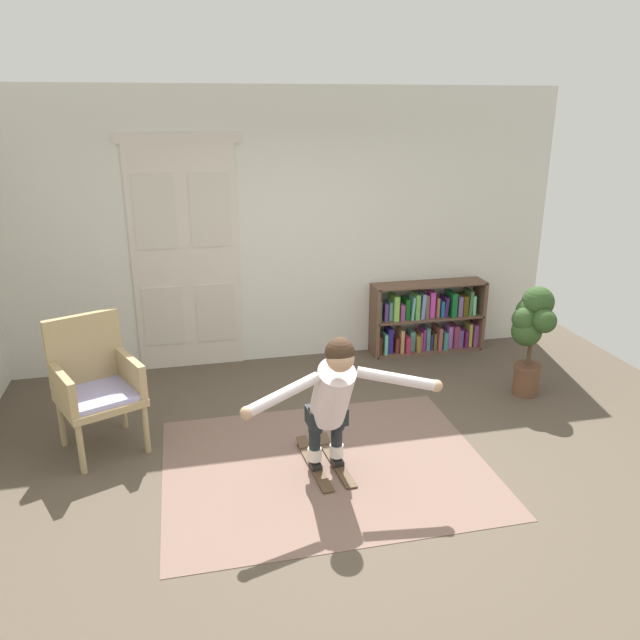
{
  "coord_description": "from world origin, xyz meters",
  "views": [
    {
      "loc": [
        -1.12,
        -3.92,
        2.7
      ],
      "look_at": [
        -0.07,
        0.74,
        1.05
      ],
      "focal_mm": 34.97,
      "sensor_mm": 36.0,
      "label": 1
    }
  ],
  "objects_px": {
    "wicker_chair": "(95,381)",
    "skis_pair": "(325,462)",
    "potted_plant": "(531,329)",
    "bookshelf": "(427,320)",
    "person_skier": "(333,394)"
  },
  "relations": [
    {
      "from": "wicker_chair",
      "to": "skis_pair",
      "type": "relative_size",
      "value": 1.42
    },
    {
      "from": "potted_plant",
      "to": "skis_pair",
      "type": "height_order",
      "value": "potted_plant"
    },
    {
      "from": "bookshelf",
      "to": "skis_pair",
      "type": "distance_m",
      "value": 2.74
    },
    {
      "from": "skis_pair",
      "to": "potted_plant",
      "type": "bearing_deg",
      "value": 19.9
    },
    {
      "from": "potted_plant",
      "to": "person_skier",
      "type": "height_order",
      "value": "person_skier"
    },
    {
      "from": "potted_plant",
      "to": "person_skier",
      "type": "bearing_deg",
      "value": -155.59
    },
    {
      "from": "bookshelf",
      "to": "potted_plant",
      "type": "xyz_separation_m",
      "value": [
        0.51,
        -1.32,
        0.32
      ]
    },
    {
      "from": "wicker_chair",
      "to": "person_skier",
      "type": "height_order",
      "value": "person_skier"
    },
    {
      "from": "bookshelf",
      "to": "wicker_chair",
      "type": "height_order",
      "value": "wicker_chair"
    },
    {
      "from": "wicker_chair",
      "to": "skis_pair",
      "type": "xyz_separation_m",
      "value": [
        1.75,
        -0.71,
        -0.56
      ]
    },
    {
      "from": "wicker_chair",
      "to": "skis_pair",
      "type": "bearing_deg",
      "value": -22.0
    },
    {
      "from": "potted_plant",
      "to": "person_skier",
      "type": "xyz_separation_m",
      "value": [
        -2.19,
        -0.99,
        0.02
      ]
    },
    {
      "from": "potted_plant",
      "to": "skis_pair",
      "type": "relative_size",
      "value": 1.41
    },
    {
      "from": "skis_pair",
      "to": "person_skier",
      "type": "distance_m",
      "value": 0.71
    },
    {
      "from": "bookshelf",
      "to": "wicker_chair",
      "type": "relative_size",
      "value": 1.19
    }
  ]
}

